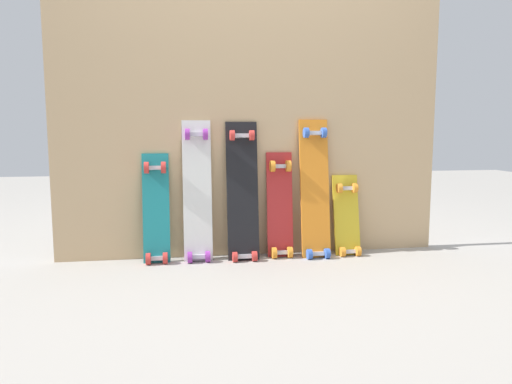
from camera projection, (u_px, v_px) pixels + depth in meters
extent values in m
plane|color=#9E9991|center=(254.00, 256.00, 3.12)|extent=(12.00, 12.00, 0.00)
cube|color=tan|center=(252.00, 125.00, 3.09)|extent=(2.48, 0.04, 1.68)
cube|color=#197A7F|center=(156.00, 213.00, 2.98)|extent=(0.16, 0.12, 0.73)
cube|color=#B7B7BF|center=(157.00, 258.00, 2.95)|extent=(0.07, 0.04, 0.03)
cube|color=#B7B7BF|center=(155.00, 168.00, 2.96)|extent=(0.07, 0.04, 0.03)
cylinder|color=red|center=(148.00, 259.00, 2.92)|extent=(0.03, 0.07, 0.07)
cylinder|color=red|center=(165.00, 258.00, 2.94)|extent=(0.03, 0.07, 0.07)
cylinder|color=red|center=(146.00, 168.00, 2.93)|extent=(0.03, 0.07, 0.07)
cylinder|color=red|center=(163.00, 167.00, 2.95)|extent=(0.03, 0.07, 0.07)
cube|color=silver|center=(197.00, 196.00, 3.00)|extent=(0.18, 0.12, 0.93)
cube|color=#B7B7BF|center=(199.00, 257.00, 2.98)|extent=(0.08, 0.04, 0.03)
cube|color=#B7B7BF|center=(196.00, 135.00, 2.97)|extent=(0.08, 0.04, 0.03)
cylinder|color=purple|center=(190.00, 257.00, 2.96)|extent=(0.03, 0.07, 0.07)
cylinder|color=purple|center=(208.00, 257.00, 2.98)|extent=(0.03, 0.07, 0.07)
cylinder|color=purple|center=(187.00, 134.00, 2.95)|extent=(0.03, 0.07, 0.07)
cylinder|color=purple|center=(205.00, 134.00, 2.96)|extent=(0.03, 0.07, 0.07)
cube|color=black|center=(243.00, 196.00, 3.04)|extent=(0.20, 0.15, 0.93)
cube|color=#B7B7BF|center=(244.00, 256.00, 3.01)|extent=(0.09, 0.04, 0.03)
cube|color=#B7B7BF|center=(242.00, 136.00, 3.02)|extent=(0.09, 0.04, 0.03)
cylinder|color=red|center=(235.00, 257.00, 2.98)|extent=(0.03, 0.06, 0.06)
cylinder|color=red|center=(255.00, 256.00, 3.00)|extent=(0.03, 0.06, 0.06)
cylinder|color=red|center=(232.00, 135.00, 2.99)|extent=(0.03, 0.06, 0.06)
cylinder|color=red|center=(252.00, 135.00, 3.01)|extent=(0.03, 0.06, 0.06)
cube|color=#B22626|center=(280.00, 209.00, 3.11)|extent=(0.17, 0.10, 0.73)
cube|color=#B7B7BF|center=(281.00, 252.00, 3.09)|extent=(0.07, 0.04, 0.03)
cube|color=#B7B7BF|center=(280.00, 166.00, 3.08)|extent=(0.07, 0.04, 0.03)
cylinder|color=orange|center=(274.00, 253.00, 3.06)|extent=(0.03, 0.07, 0.07)
cylinder|color=orange|center=(290.00, 252.00, 3.08)|extent=(0.03, 0.07, 0.07)
cylinder|color=orange|center=(272.00, 166.00, 3.06)|extent=(0.03, 0.07, 0.07)
cylinder|color=orange|center=(288.00, 166.00, 3.07)|extent=(0.03, 0.07, 0.07)
cube|color=orange|center=(315.00, 193.00, 3.10)|extent=(0.19, 0.16, 0.94)
cube|color=#B7B7BF|center=(318.00, 254.00, 3.07)|extent=(0.08, 0.04, 0.03)
cube|color=#B7B7BF|center=(314.00, 133.00, 3.09)|extent=(0.08, 0.04, 0.03)
cylinder|color=#3359B2|center=(309.00, 254.00, 3.04)|extent=(0.03, 0.06, 0.06)
cylinder|color=#3359B2|center=(327.00, 253.00, 3.06)|extent=(0.03, 0.06, 0.06)
cylinder|color=#3359B2|center=(306.00, 133.00, 3.06)|extent=(0.03, 0.06, 0.06)
cylinder|color=#3359B2|center=(324.00, 133.00, 3.08)|extent=(0.03, 0.06, 0.06)
cube|color=gold|center=(346.00, 220.00, 3.17)|extent=(0.17, 0.14, 0.58)
cube|color=#B7B7BF|center=(349.00, 252.00, 3.13)|extent=(0.08, 0.04, 0.03)
cube|color=#B7B7BF|center=(346.00, 188.00, 3.17)|extent=(0.08, 0.04, 0.03)
cylinder|color=orange|center=(342.00, 252.00, 3.11)|extent=(0.03, 0.06, 0.06)
cylinder|color=orange|center=(358.00, 251.00, 3.12)|extent=(0.03, 0.06, 0.06)
cylinder|color=orange|center=(339.00, 188.00, 3.14)|extent=(0.03, 0.06, 0.06)
cylinder|color=orange|center=(355.00, 188.00, 3.16)|extent=(0.03, 0.06, 0.06)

